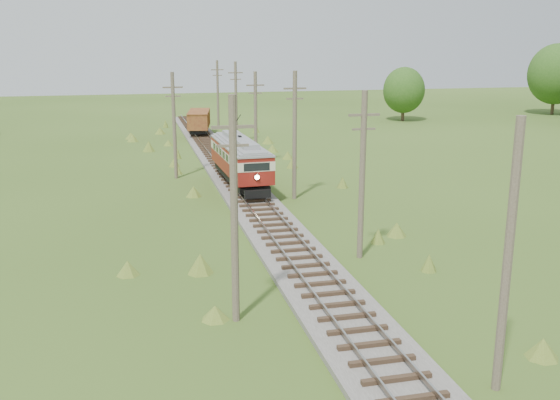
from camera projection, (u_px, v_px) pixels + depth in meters
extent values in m
cube|color=#605B54|center=(243.00, 190.00, 46.72)|extent=(3.60, 96.00, 0.25)
cube|color=#726659|center=(233.00, 186.00, 46.47)|extent=(0.08, 96.00, 0.17)
cube|color=#726659|center=(252.00, 185.00, 46.80)|extent=(0.08, 96.00, 0.17)
cube|color=#2D2116|center=(243.00, 187.00, 46.67)|extent=(2.40, 96.00, 0.16)
cube|color=black|center=(240.00, 176.00, 47.52)|extent=(2.53, 10.21, 0.41)
cube|color=maroon|center=(240.00, 164.00, 47.30)|extent=(2.95, 11.11, 1.01)
cube|color=beige|center=(240.00, 153.00, 47.09)|extent=(2.98, 11.16, 0.64)
cube|color=black|center=(240.00, 153.00, 47.09)|extent=(2.99, 10.67, 0.51)
cube|color=maroon|center=(240.00, 147.00, 46.98)|extent=(2.95, 11.11, 0.28)
cube|color=gray|center=(240.00, 143.00, 46.91)|extent=(3.01, 11.22, 0.35)
cube|color=gray|center=(240.00, 139.00, 46.83)|extent=(1.44, 8.30, 0.37)
sphere|color=#FFF2BF|center=(257.00, 177.00, 42.03)|extent=(0.33, 0.33, 0.33)
cylinder|color=black|center=(235.00, 123.00, 48.12)|extent=(0.20, 4.28, 1.77)
cylinder|color=black|center=(243.00, 189.00, 43.46)|extent=(0.14, 0.74, 0.73)
cylinder|color=black|center=(262.00, 188.00, 43.81)|extent=(0.14, 0.74, 0.73)
cylinder|color=black|center=(222.00, 167.00, 51.25)|extent=(0.14, 0.74, 0.73)
cylinder|color=black|center=(238.00, 166.00, 51.61)|extent=(0.14, 0.74, 0.73)
cube|color=black|center=(199.00, 129.00, 74.55)|extent=(2.89, 6.66, 0.45)
cube|color=maroon|center=(199.00, 119.00, 74.28)|extent=(3.47, 7.44, 1.79)
cube|color=maroon|center=(199.00, 111.00, 74.05)|extent=(3.54, 7.59, 0.11)
cylinder|color=black|center=(192.00, 131.00, 72.42)|extent=(0.22, 0.72, 0.72)
cylinder|color=black|center=(204.00, 131.00, 72.51)|extent=(0.22, 0.72, 0.72)
cylinder|color=black|center=(195.00, 126.00, 76.57)|extent=(0.22, 0.72, 0.72)
cylinder|color=black|center=(206.00, 126.00, 76.66)|extent=(0.22, 0.72, 0.72)
cone|color=gray|center=(248.00, 151.00, 60.60)|extent=(3.56, 3.56, 1.34)
cone|color=gray|center=(259.00, 155.00, 59.82)|extent=(2.01, 2.01, 0.78)
cylinder|color=brown|center=(508.00, 260.00, 19.02)|extent=(0.30, 0.30, 8.80)
cylinder|color=brown|center=(362.00, 177.00, 31.35)|extent=(0.30, 0.30, 8.60)
cube|color=brown|center=(364.00, 115.00, 30.59)|extent=(1.60, 0.12, 0.12)
cube|color=brown|center=(364.00, 129.00, 30.77)|extent=(1.20, 0.10, 0.10)
cylinder|color=brown|center=(295.00, 136.00, 43.54)|extent=(0.30, 0.30, 9.00)
cube|color=brown|center=(295.00, 88.00, 42.73)|extent=(1.60, 0.12, 0.12)
cube|color=brown|center=(295.00, 99.00, 42.91)|extent=(1.20, 0.10, 0.10)
cylinder|color=brown|center=(256.00, 119.00, 55.83)|extent=(0.30, 0.30, 8.40)
cube|color=brown|center=(255.00, 85.00, 55.10)|extent=(1.60, 0.12, 0.12)
cube|color=brown|center=(255.00, 93.00, 55.27)|extent=(1.20, 0.10, 0.10)
cylinder|color=brown|center=(236.00, 103.00, 68.12)|extent=(0.30, 0.30, 8.90)
cube|color=brown|center=(235.00, 73.00, 67.32)|extent=(1.60, 0.12, 0.12)
cube|color=brown|center=(236.00, 79.00, 67.49)|extent=(1.20, 0.10, 0.10)
cylinder|color=brown|center=(218.00, 95.00, 80.36)|extent=(0.30, 0.30, 8.70)
cube|color=brown|center=(217.00, 70.00, 79.59)|extent=(1.60, 0.12, 0.12)
cube|color=brown|center=(217.00, 75.00, 79.76)|extent=(1.20, 0.10, 0.10)
cylinder|color=brown|center=(234.00, 213.00, 23.96)|extent=(0.30, 0.30, 9.00)
cube|color=brown|center=(233.00, 127.00, 23.15)|extent=(1.60, 0.12, 0.12)
cube|color=brown|center=(233.00, 146.00, 23.32)|extent=(1.20, 0.10, 0.10)
cylinder|color=brown|center=(174.00, 126.00, 50.35)|extent=(0.30, 0.30, 8.60)
cube|color=brown|center=(173.00, 87.00, 49.59)|extent=(1.60, 0.12, 0.12)
cube|color=brown|center=(173.00, 96.00, 49.76)|extent=(1.20, 0.10, 0.10)
cylinder|color=#38281C|center=(553.00, 103.00, 96.64)|extent=(0.50, 0.50, 3.60)
ellipsoid|color=#285218|center=(556.00, 74.00, 95.56)|extent=(8.40, 8.40, 9.24)
cylinder|color=#38281C|center=(403.00, 112.00, 89.03)|extent=(0.50, 0.50, 2.52)
ellipsoid|color=#285218|center=(404.00, 90.00, 88.28)|extent=(5.88, 5.88, 6.47)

